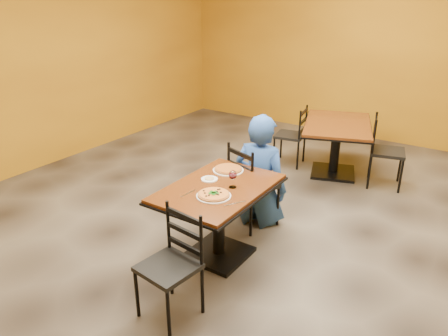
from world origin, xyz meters
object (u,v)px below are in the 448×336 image
Objects in this scene: table_second at (337,136)px; chair_second_right at (387,152)px; chair_second_left at (290,136)px; side_plate at (209,179)px; plate_far at (228,170)px; pizza_main at (214,194)px; chair_main_far at (253,185)px; pizza_far at (228,169)px; wine_glass at (233,178)px; table_main at (218,205)px; chair_main_near at (168,268)px; diner at (261,169)px; plate_main at (214,196)px.

table_second is 1.63× the size of chair_second_right.
chair_second_left is 2.56m from side_plate.
table_second is at bearing 81.54° from plate_far.
pizza_main is (-0.12, -2.79, 0.21)m from table_second.
chair_second_right is 3.32× the size of pizza_main.
table_second is 1.62× the size of chair_main_far.
side_plate is (-0.03, -0.29, -0.02)m from pizza_far.
wine_glass reaches higher than pizza_main.
chair_second_right is 2.47m from plate_far.
pizza_main is at bearing -92.41° from table_second.
chair_second_left reaches higher than pizza_main.
table_main is 1.37× the size of chair_main_near.
diner is at bearing 100.22° from wine_glass.
pizza_far reaches higher than side_plate.
plate_far is (-0.11, -0.48, 0.13)m from diner.
wine_glass is (0.04, 0.25, 0.08)m from plate_main.
plate_far is (-0.21, 0.56, -0.02)m from pizza_main.
chair_main_near is at bearing -84.45° from pizza_main.
plate_main is at bearing 116.81° from chair_main_far.
plate_main is (-0.07, 0.71, 0.31)m from chair_main_near.
chair_second_left is at bearing 180.00° from table_second.
plate_main is 1.11× the size of pizza_far.
plate_main is 0.60m from pizza_far.
pizza_far is at bearing 110.91° from pizza_main.
diner reaches higher than chair_main_near.
diner reaches higher than table_main.
table_main is 2.65m from chair_second_left.
plate_main is 0.60m from plate_far.
diner is 4.01× the size of plate_far.
table_second is at bearing 75.34° from chair_second_right.
chair_second_right is at bearing 65.17° from pizza_far.
chair_main_far is 5.93× the size of side_plate.
plate_main is (-0.82, -2.79, 0.28)m from chair_second_right.
plate_main is (0.12, -0.93, 0.28)m from chair_main_far.
table_main is 4.39× the size of pizza_far.
pizza_far is 0.29m from side_plate.
pizza_far is at bearing 180.00° from plate_far.
table_main is 0.99× the size of diner.
chair_second_left is at bearing 100.88° from table_main.
plate_far is (-0.13, 0.37, 0.20)m from table_main.
chair_main_far reaches higher than chair_second_right.
pizza_main is (-0.82, -2.79, 0.30)m from chair_second_right.
chair_main_near reaches higher than plate_far.
chair_main_near is 1.08m from side_plate.
diner reaches higher than plate_main.
chair_second_right is at bearing 73.67° from pizza_main.
side_plate is (-0.24, 0.27, -0.02)m from pizza_main.
diner is (-0.18, 1.76, 0.17)m from chair_main_near.
chair_second_right is (0.94, 1.86, -0.00)m from chair_main_far.
wine_glass is (0.12, 0.06, 0.28)m from table_main.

